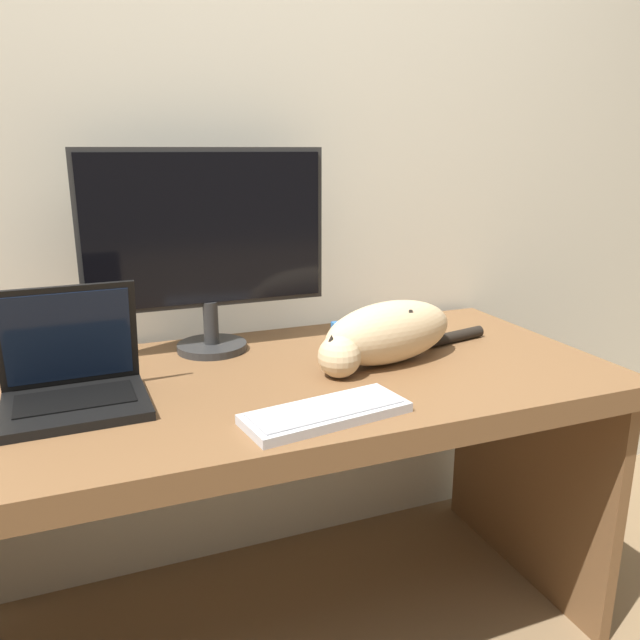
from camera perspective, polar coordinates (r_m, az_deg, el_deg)
The scene contains 7 objects.
wall_back at distance 1.83m, azimuth -10.33°, elevation 15.73°, with size 6.40×0.06×2.60m.
desk at distance 1.56m, azimuth -5.74°, elevation -10.30°, with size 1.76×0.77×0.75m.
monitor at distance 1.66m, azimuth -10.31°, elevation 7.06°, with size 0.64×0.19×0.53m.
laptop at distance 1.42m, azimuth -21.62°, elevation -5.38°, with size 0.30×0.25×0.25m.
external_keyboard at distance 1.28m, azimuth 0.56°, elevation -8.48°, with size 0.36×0.18×0.02m.
cat at distance 1.58m, azimuth 6.10°, elevation -1.16°, with size 0.57×0.23×0.16m.
small_toy at distance 1.80m, azimuth 1.91°, elevation -0.93°, with size 0.04×0.04×0.04m.
Camera 1 is at (-0.37, -0.97, 1.28)m, focal length 35.00 mm.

